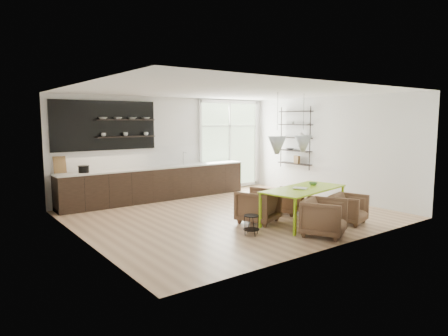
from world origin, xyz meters
TOP-DOWN VIEW (x-y plane):
  - room at (0.58, 1.10)m, footprint 7.02×6.01m
  - kitchen_run at (-0.70, 2.69)m, footprint 5.54×0.69m
  - right_shelving at (3.36, 1.17)m, footprint 0.26×1.22m
  - dining_table at (0.82, -1.49)m, footprint 2.23×1.31m
  - armchair_back_left at (0.01, -0.89)m, footprint 1.04×1.05m
  - armchair_back_right at (1.14, -0.65)m, footprint 0.84×0.85m
  - armchair_front_left at (0.38, -2.43)m, footprint 1.06×1.07m
  - armchair_front_right at (1.56, -2.13)m, footprint 0.85×0.87m
  - wire_stool at (-0.73, -1.55)m, footprint 0.31×0.31m
  - table_book at (0.60, -1.55)m, footprint 0.33×0.36m
  - table_bowl at (1.31, -1.32)m, footprint 0.25×0.25m

SIDE VIEW (x-z plane):
  - wire_stool at x=-0.73m, z-range 0.06..0.45m
  - armchair_back_right at x=1.14m, z-range 0.00..0.61m
  - armchair_front_right at x=1.56m, z-range 0.00..0.64m
  - armchair_front_left at x=0.38m, z-range 0.00..0.73m
  - armchair_back_left at x=0.01m, z-range 0.00..0.74m
  - kitchen_run at x=-0.70m, z-range -0.78..1.97m
  - dining_table at x=0.82m, z-range 0.33..1.09m
  - table_book at x=0.60m, z-range 0.76..0.79m
  - table_bowl at x=1.31m, z-range 0.76..0.82m
  - room at x=0.58m, z-range 0.00..2.92m
  - right_shelving at x=3.36m, z-range 0.70..2.60m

